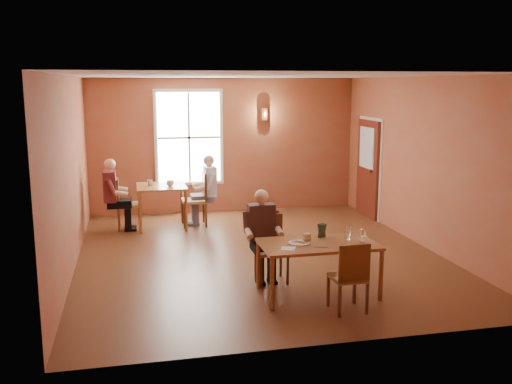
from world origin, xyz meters
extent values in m
cube|color=brown|center=(0.00, 0.00, 0.00)|extent=(6.00, 7.00, 0.01)
cube|color=brown|center=(0.00, 3.50, 1.50)|extent=(6.00, 0.04, 3.00)
cube|color=brown|center=(0.00, -3.50, 1.50)|extent=(6.00, 0.04, 3.00)
cube|color=brown|center=(-3.00, 0.00, 1.50)|extent=(0.04, 7.00, 3.00)
cube|color=brown|center=(3.00, 0.00, 1.50)|extent=(0.04, 7.00, 3.00)
cube|color=white|center=(0.00, 0.00, 3.00)|extent=(6.00, 7.00, 0.04)
cube|color=white|center=(-0.80, 3.45, 1.70)|extent=(1.36, 0.10, 1.96)
cube|color=maroon|center=(2.94, 2.30, 1.05)|extent=(0.12, 1.04, 2.10)
cylinder|color=brown|center=(0.90, 3.40, 2.20)|extent=(0.16, 0.16, 0.28)
cylinder|color=white|center=(0.12, -1.99, 0.76)|extent=(0.38, 0.38, 0.04)
cube|color=tan|center=(0.24, -1.95, 0.79)|extent=(0.09, 0.09, 0.11)
cube|color=#243B27|center=(0.53, -1.73, 0.84)|extent=(0.13, 0.10, 0.19)
cube|color=#BABBC6|center=(0.35, -2.22, 0.74)|extent=(0.19, 0.06, 0.00)
cube|color=white|center=(-0.09, -2.20, 0.74)|extent=(0.24, 0.24, 0.01)
imported|color=white|center=(-1.32, 2.16, 0.91)|extent=(0.17, 0.17, 0.12)
imported|color=silver|center=(-1.71, 2.36, 0.91)|extent=(0.16, 0.16, 0.11)
camera|label=1|loc=(-2.05, -9.14, 2.88)|focal=40.00mm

